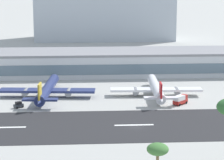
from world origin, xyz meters
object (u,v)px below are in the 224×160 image
service_box_truck_0 (180,99)px  service_baggage_tug_1 (19,105)px  airliner_red_tail_gate_1 (156,89)px  airliner_gold_tail_gate_0 (47,90)px  palm_tree_2 (158,152)px  terminal_building (99,62)px  distant_hotel_block (104,8)px

service_box_truck_0 → service_baggage_tug_1: 56.21m
airliner_red_tail_gate_1 → service_box_truck_0: 14.06m
airliner_red_tail_gate_1 → airliner_gold_tail_gate_0: bearing=92.1°
airliner_gold_tail_gate_0 → palm_tree_2: size_ratio=3.24×
terminal_building → airliner_gold_tail_gate_0: 47.50m
distant_hotel_block → airliner_red_tail_gate_1: distant_hotel_block is taller
distant_hotel_block → airliner_gold_tail_gate_0: distant_hotel_block is taller
service_baggage_tug_1 → palm_tree_2: bearing=-103.5°
terminal_building → service_box_truck_0: terminal_building is taller
palm_tree_2 → airliner_gold_tail_gate_0: bearing=106.8°
distant_hotel_block → service_box_truck_0: (18.35, -172.68, -18.74)m
service_baggage_tug_1 → airliner_gold_tail_gate_0: bearing=18.1°
service_box_truck_0 → service_baggage_tug_1: service_box_truck_0 is taller
service_baggage_tug_1 → palm_tree_2: (36.35, -76.96, 10.34)m
distant_hotel_block → service_baggage_tug_1: (-37.85, -173.71, -19.48)m
distant_hotel_block → service_box_truck_0: 174.66m
distant_hotel_block → airliner_red_tail_gate_1: 161.78m
distant_hotel_block → service_baggage_tug_1: size_ratio=26.11×
terminal_building → airliner_gold_tail_gate_0: (-20.64, -42.71, -2.46)m
distant_hotel_block → service_baggage_tug_1: 178.85m
palm_tree_2 → distant_hotel_block: bearing=89.7°
distant_hotel_block → service_baggage_tug_1: bearing=-102.3°
terminal_building → service_baggage_tug_1: (-29.55, -56.38, -4.24)m
service_baggage_tug_1 → distant_hotel_block: bearing=38.9°
airliner_gold_tail_gate_0 → airliner_red_tail_gate_1: size_ratio=1.05×
airliner_gold_tail_gate_0 → airliner_red_tail_gate_1: bearing=-85.4°
service_box_truck_0 → terminal_building: bearing=70.4°
service_baggage_tug_1 → service_box_truck_0: bearing=-37.7°
service_baggage_tug_1 → airliner_red_tail_gate_1: bearing=-23.7°
distant_hotel_block → service_baggage_tug_1: distant_hotel_block is taller
airliner_red_tail_gate_1 → distant_hotel_block: bearing=6.8°
airliner_gold_tail_gate_0 → airliner_red_tail_gate_1: 40.56m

